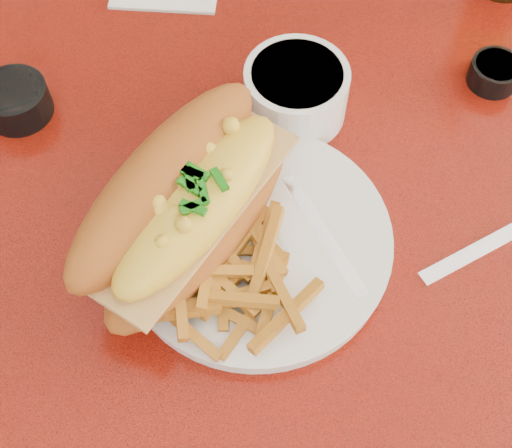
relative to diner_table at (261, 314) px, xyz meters
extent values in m
plane|color=beige|center=(0.00, 0.00, -0.61)|extent=(8.00, 8.00, 0.00)
cube|color=red|center=(0.00, 0.00, 0.14)|extent=(1.20, 0.80, 0.04)
cylinder|color=white|center=(0.00, 0.00, -0.24)|extent=(0.09, 0.09, 0.72)
cylinder|color=white|center=(0.00, 0.00, -0.59)|extent=(0.52, 0.52, 0.03)
cube|color=maroon|center=(0.00, 0.78, -0.38)|extent=(1.20, 0.50, 0.45)
cylinder|color=silver|center=(-0.01, 0.00, 0.17)|extent=(0.30, 0.30, 0.02)
cylinder|color=silver|center=(-0.01, 0.00, 0.18)|extent=(0.31, 0.31, 0.00)
ellipsoid|color=#A5541A|center=(-0.05, 0.01, 0.20)|extent=(0.22, 0.23, 0.05)
cube|color=tan|center=(-0.05, 0.01, 0.22)|extent=(0.19, 0.20, 0.01)
ellipsoid|color=yellow|center=(-0.05, 0.01, 0.23)|extent=(0.19, 0.19, 0.05)
ellipsoid|color=#A5541A|center=(-0.08, 0.03, 0.24)|extent=(0.23, 0.23, 0.09)
cube|color=silver|center=(0.05, -0.01, 0.18)|extent=(0.05, 0.13, 0.00)
cube|color=silver|center=(0.03, 0.07, 0.18)|extent=(0.03, 0.04, 0.00)
cylinder|color=silver|center=(0.06, 0.14, 0.19)|extent=(0.13, 0.13, 0.06)
cylinder|color=black|center=(0.06, 0.14, 0.21)|extent=(0.11, 0.11, 0.01)
cylinder|color=black|center=(-0.21, 0.19, 0.18)|extent=(0.08, 0.08, 0.03)
cylinder|color=#F18257|center=(-0.21, 0.19, 0.19)|extent=(0.07, 0.07, 0.01)
cylinder|color=black|center=(0.27, 0.15, 0.17)|extent=(0.05, 0.05, 0.03)
cylinder|color=#F18257|center=(0.27, 0.15, 0.18)|extent=(0.05, 0.05, 0.01)
cube|color=silver|center=(0.18, -0.04, 0.16)|extent=(0.11, 0.05, 0.00)
camera|label=1|loc=(-0.06, -0.30, 0.72)|focal=50.00mm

